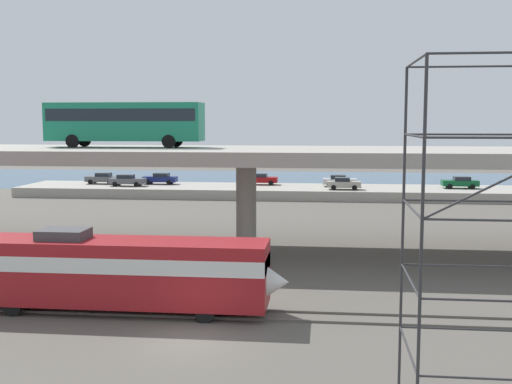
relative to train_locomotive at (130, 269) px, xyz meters
name	(u,v)px	position (x,y,z in m)	size (l,w,h in m)	color
ground_plane	(189,342)	(3.89, -4.00, -2.19)	(260.00, 260.00, 0.00)	#565149
rail_strip_near	(203,318)	(3.89, -0.75, -2.13)	(110.00, 0.12, 0.12)	#59544C
rail_strip_far	(209,309)	(3.89, 0.75, -2.13)	(110.00, 0.12, 0.12)	#59544C
train_locomotive	(130,269)	(0.00, 0.00, 0.00)	(16.54, 3.04, 4.18)	maroon
highway_overpass	(246,157)	(3.89, 16.00, 4.79)	(96.00, 12.10, 7.62)	#9E998E
transit_bus_on_overpass	(124,120)	(-5.65, 17.15, 7.49)	(12.00, 2.68, 3.40)	#197A56
scaffolding_tower	(484,232)	(14.69, -10.35, 4.00)	(4.52, 4.52, 11.51)	#2D2D30
pier_parking_lot	(280,191)	(3.89, 51.00, -1.58)	(67.63, 10.17, 1.22)	#9E998E
parked_car_0	(102,178)	(-20.25, 52.24, -0.20)	(4.29, 1.87, 1.50)	#515459
parked_car_1	(344,183)	(11.90, 48.55, -0.20)	(4.09, 1.91, 1.50)	#9E998C
parked_car_2	(460,182)	(26.51, 51.54, -0.19)	(4.43, 1.96, 1.50)	#0C4C26
parked_car_3	(261,179)	(1.18, 53.49, -0.20)	(4.18, 1.94, 1.50)	maroon
parked_car_4	(127,180)	(-16.00, 49.71, -0.19)	(4.61, 1.85, 1.50)	#515459
parked_car_5	(339,181)	(11.45, 52.14, -0.19)	(4.34, 1.96, 1.50)	#B7B7BC
parked_car_6	(160,178)	(-12.38, 52.70, -0.19)	(4.53, 1.82, 1.50)	navy
harbor_water	(290,180)	(3.89, 74.00, -2.19)	(140.00, 36.00, 0.01)	#385B7A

